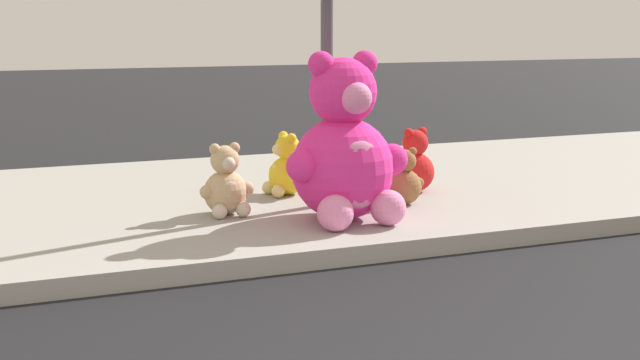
% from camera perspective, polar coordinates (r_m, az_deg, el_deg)
% --- Properties ---
extents(sidewalk, '(28.00, 4.40, 0.15)m').
position_cam_1_polar(sidewalk, '(8.05, -8.31, -1.62)').
color(sidewalk, '#9E9B93').
rests_on(sidewalk, ground_plane).
extents(sign_pole, '(0.56, 0.11, 3.20)m').
position_cam_1_polar(sign_pole, '(7.39, 0.48, 11.24)').
color(sign_pole, '#4C4C51').
rests_on(sign_pole, sidewalk).
extents(plush_pink_large, '(1.09, 0.96, 1.41)m').
position_cam_1_polar(plush_pink_large, '(6.91, 1.72, 1.82)').
color(plush_pink_large, '#F22D93').
rests_on(plush_pink_large, sidewalk).
extents(plush_brown, '(0.40, 0.36, 0.53)m').
position_cam_1_polar(plush_brown, '(7.62, 5.77, -0.09)').
color(plush_brown, olive).
rests_on(plush_brown, sidewalk).
extents(plush_tan, '(0.48, 0.42, 0.62)m').
position_cam_1_polar(plush_tan, '(7.19, -6.46, -0.43)').
color(plush_tan, tan).
rests_on(plush_tan, sidewalk).
extents(plush_white, '(0.34, 0.34, 0.48)m').
position_cam_1_polar(plush_white, '(8.57, -0.06, 1.07)').
color(plush_white, white).
rests_on(plush_white, sidewalk).
extents(plush_yellow, '(0.42, 0.46, 0.61)m').
position_cam_1_polar(plush_yellow, '(7.98, -2.35, 0.70)').
color(plush_yellow, yellow).
rests_on(plush_yellow, sidewalk).
extents(plush_red, '(0.48, 0.45, 0.63)m').
position_cam_1_polar(plush_red, '(8.18, 6.43, 0.98)').
color(plush_red, red).
rests_on(plush_red, sidewalk).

